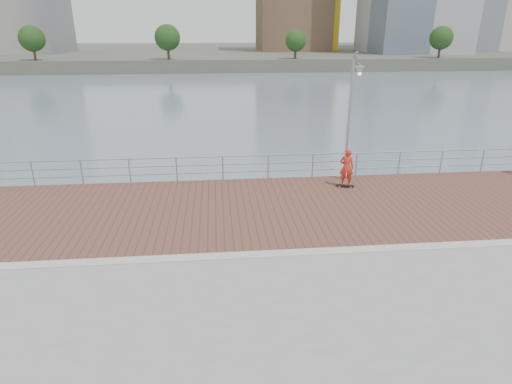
{
  "coord_description": "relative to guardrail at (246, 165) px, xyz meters",
  "views": [
    {
      "loc": [
        -1.27,
        -11.36,
        6.5
      ],
      "look_at": [
        0.0,
        2.0,
        1.3
      ],
      "focal_mm": 30.0,
      "sensor_mm": 36.0,
      "label": 1
    }
  ],
  "objects": [
    {
      "name": "brick_lane",
      "position": [
        -0.0,
        -3.4,
        -0.68
      ],
      "size": [
        40.0,
        6.8,
        0.02
      ],
      "primitive_type": "cube",
      "color": "brown",
      "rests_on": "seawall"
    },
    {
      "name": "street_lamp",
      "position": [
        4.46,
        -0.89,
        3.09
      ],
      "size": [
        0.39,
        1.13,
        5.32
      ],
      "color": "gray",
      "rests_on": "brick_lane"
    },
    {
      "name": "water",
      "position": [
        -0.0,
        -7.0,
        -2.69
      ],
      "size": [
        400.0,
        400.0,
        0.0
      ],
      "primitive_type": "plane",
      "color": "slate",
      "rests_on": "ground"
    },
    {
      "name": "curb",
      "position": [
        -0.0,
        -7.0,
        -0.66
      ],
      "size": [
        40.0,
        0.4,
        0.06
      ],
      "primitive_type": "cube",
      "color": "#B7B5AD",
      "rests_on": "seawall"
    },
    {
      "name": "far_shore",
      "position": [
        -0.0,
        115.5,
        -1.44
      ],
      "size": [
        320.0,
        95.0,
        2.5
      ],
      "primitive_type": "cube",
      "color": "#4C5142",
      "rests_on": "ground"
    },
    {
      "name": "guardrail",
      "position": [
        0.0,
        0.0,
        0.0
      ],
      "size": [
        39.06,
        0.06,
        1.13
      ],
      "color": "#8C9EA8",
      "rests_on": "brick_lane"
    },
    {
      "name": "skateboarder",
      "position": [
        4.21,
        -1.48,
        0.23
      ],
      "size": [
        0.67,
        0.53,
        1.63
      ],
      "primitive_type": "imported",
      "rotation": [
        0.0,
        0.0,
        2.89
      ],
      "color": "red",
      "rests_on": "skateboard"
    },
    {
      "name": "skateboard",
      "position": [
        4.21,
        -1.48,
        -0.6
      ],
      "size": [
        0.78,
        0.38,
        0.09
      ],
      "rotation": [
        0.0,
        0.0,
        -0.25
      ],
      "color": "black",
      "rests_on": "brick_lane"
    },
    {
      "name": "shoreline_trees",
      "position": [
        9.56,
        70.0,
        3.61
      ],
      "size": [
        144.34,
        4.88,
        6.51
      ],
      "color": "#473323",
      "rests_on": "far_shore"
    }
  ]
}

